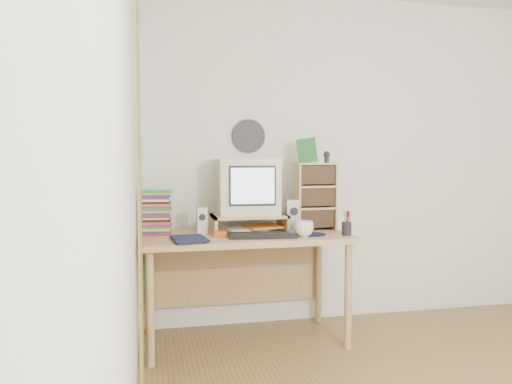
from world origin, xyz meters
name	(u,v)px	position (x,y,z in m)	size (l,w,h in m)	color
back_wall	(363,160)	(0.00, 1.75, 1.25)	(3.50, 3.50, 0.00)	silver
left_wall	(127,163)	(-1.75, 0.00, 1.25)	(3.50, 3.50, 0.00)	silver
curtain	(140,183)	(-1.71, 0.48, 1.15)	(2.20, 2.20, 0.00)	orange
wall_disc	(249,136)	(-0.93, 1.73, 1.43)	(0.25, 0.25, 0.02)	black
desk	(243,251)	(-1.03, 1.44, 0.62)	(1.40, 0.70, 0.75)	tan
monitor_riser	(249,218)	(-0.98, 1.48, 0.84)	(0.52, 0.30, 0.12)	tan
crt_monitor	(248,186)	(-0.98, 1.53, 1.07)	(0.41, 0.41, 0.39)	beige
speaker_left	(202,221)	(-1.32, 1.44, 0.84)	(0.07, 0.07, 0.18)	#A5A6AA
speaker_right	(292,215)	(-0.68, 1.43, 0.86)	(0.08, 0.08, 0.22)	#A5A6AA
keyboard	(262,235)	(-0.95, 1.20, 0.76)	(0.44, 0.15, 0.03)	black
dvd_stack	(157,214)	(-1.62, 1.49, 0.89)	(0.19, 0.14, 0.27)	brown
cd_rack	(315,196)	(-0.49, 1.48, 0.99)	(0.29, 0.15, 0.48)	tan
mug	(304,229)	(-0.67, 1.18, 0.80)	(0.13, 0.13, 0.10)	silver
diary	(173,238)	(-1.52, 1.15, 0.77)	(0.25, 0.19, 0.05)	#0F143A
mousepad	(310,234)	(-0.60, 1.25, 0.75)	(0.21, 0.21, 0.00)	black
pen_cup	(347,226)	(-0.38, 1.17, 0.81)	(0.06, 0.06, 0.13)	black
papers	(251,229)	(-0.97, 1.46, 0.77)	(0.28, 0.20, 0.04)	silver
red_box	(220,234)	(-1.21, 1.27, 0.77)	(0.08, 0.05, 0.04)	#CA4715
game_box	(307,150)	(-0.55, 1.49, 1.32)	(0.14, 0.03, 0.18)	#1B5F21
webcam	(327,157)	(-0.41, 1.46, 1.27)	(0.05, 0.05, 0.08)	black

